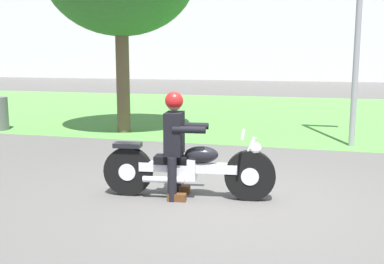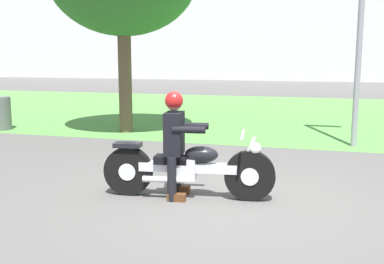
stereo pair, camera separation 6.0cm
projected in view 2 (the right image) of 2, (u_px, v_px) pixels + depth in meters
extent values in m
plane|color=#565451|center=(220.00, 202.00, 5.87)|extent=(120.00, 120.00, 0.00)
cube|color=#549342|center=(283.00, 113.00, 15.13)|extent=(60.00, 12.00, 0.01)
cylinder|color=black|center=(250.00, 176.00, 5.90)|extent=(0.67, 0.20, 0.66)
cylinder|color=silver|center=(250.00, 176.00, 5.90)|extent=(0.25, 0.17, 0.23)
cylinder|color=black|center=(128.00, 171.00, 6.14)|extent=(0.67, 0.20, 0.66)
cylinder|color=silver|center=(128.00, 171.00, 6.14)|extent=(0.25, 0.17, 0.23)
cube|color=silver|center=(188.00, 167.00, 6.01)|extent=(1.31, 0.30, 0.12)
cube|color=silver|center=(184.00, 169.00, 6.02)|extent=(0.35, 0.28, 0.28)
ellipsoid|color=black|center=(201.00, 154.00, 5.95)|extent=(0.47, 0.29, 0.22)
cube|color=black|center=(171.00, 159.00, 6.02)|extent=(0.47, 0.29, 0.10)
cube|color=black|center=(128.00, 145.00, 6.08)|extent=(0.38, 0.24, 0.06)
cylinder|color=silver|center=(246.00, 157.00, 5.86)|extent=(0.26, 0.08, 0.53)
cylinder|color=silver|center=(243.00, 134.00, 5.82)|extent=(0.12, 0.66, 0.04)
sphere|color=white|center=(255.00, 149.00, 5.83)|extent=(0.16, 0.16, 0.16)
cylinder|color=silver|center=(163.00, 180.00, 5.94)|extent=(0.56, 0.15, 0.08)
cylinder|color=black|center=(177.00, 172.00, 6.23)|extent=(0.12, 0.12, 0.58)
cube|color=#593319|center=(181.00, 189.00, 6.26)|extent=(0.25, 0.13, 0.10)
cylinder|color=black|center=(172.00, 179.00, 5.88)|extent=(0.12, 0.12, 0.58)
cube|color=#593319|center=(177.00, 197.00, 5.91)|extent=(0.25, 0.13, 0.10)
cube|color=black|center=(174.00, 133.00, 5.96)|extent=(0.27, 0.40, 0.56)
cylinder|color=black|center=(193.00, 126.00, 6.08)|extent=(0.43, 0.14, 0.09)
cylinder|color=black|center=(189.00, 130.00, 5.75)|extent=(0.43, 0.14, 0.09)
sphere|color=tan|center=(174.00, 103.00, 5.89)|extent=(0.20, 0.20, 0.20)
sphere|color=#B21919|center=(174.00, 101.00, 5.89)|extent=(0.24, 0.24, 0.24)
cylinder|color=brown|center=(125.00, 81.00, 11.14)|extent=(0.32, 0.32, 2.51)
cylinder|color=#595E5B|center=(0.00, 113.00, 11.61)|extent=(0.56, 0.56, 0.84)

